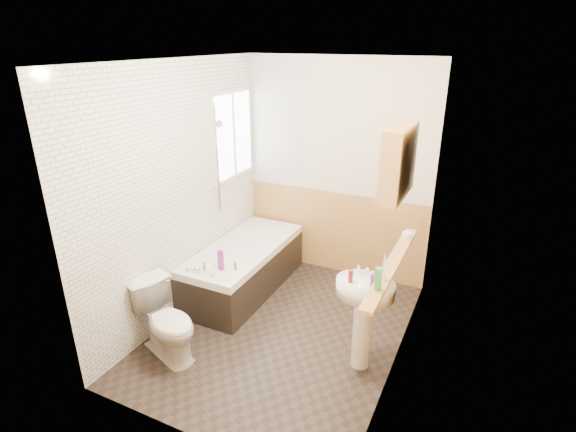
# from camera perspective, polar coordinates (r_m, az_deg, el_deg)

# --- Properties ---
(floor) EXTENTS (2.80, 2.80, 0.00)m
(floor) POSITION_cam_1_polar(r_m,az_deg,el_deg) (4.54, -0.85, -14.26)
(floor) COLOR black
(floor) RESTS_ON ground
(ceiling) EXTENTS (2.80, 2.80, 0.00)m
(ceiling) POSITION_cam_1_polar(r_m,az_deg,el_deg) (3.67, -1.07, 19.13)
(ceiling) COLOR white
(ceiling) RESTS_ON ground
(wall_back) EXTENTS (2.20, 0.02, 2.50)m
(wall_back) POSITION_cam_1_polar(r_m,az_deg,el_deg) (5.17, 6.09, 5.73)
(wall_back) COLOR beige
(wall_back) RESTS_ON ground
(wall_front) EXTENTS (2.20, 0.02, 2.50)m
(wall_front) POSITION_cam_1_polar(r_m,az_deg,el_deg) (2.87, -13.79, -8.64)
(wall_front) COLOR beige
(wall_front) RESTS_ON ground
(wall_left) EXTENTS (0.02, 2.80, 2.50)m
(wall_left) POSITION_cam_1_polar(r_m,az_deg,el_deg) (4.51, -13.68, 2.81)
(wall_left) COLOR beige
(wall_left) RESTS_ON ground
(wall_right) EXTENTS (0.02, 2.80, 2.50)m
(wall_right) POSITION_cam_1_polar(r_m,az_deg,el_deg) (3.61, 15.02, -2.17)
(wall_right) COLOR beige
(wall_right) RESTS_ON ground
(wainscot_right) EXTENTS (0.01, 2.80, 1.00)m
(wainscot_right) POSITION_cam_1_polar(r_m,az_deg,el_deg) (3.97, 13.64, -12.05)
(wainscot_right) COLOR tan
(wainscot_right) RESTS_ON wall_right
(wainscot_front) EXTENTS (2.20, 0.01, 1.00)m
(wainscot_front) POSITION_cam_1_polar(r_m,az_deg,el_deg) (3.32, -12.32, -19.72)
(wainscot_front) COLOR tan
(wainscot_front) RESTS_ON wall_front
(wainscot_back) EXTENTS (2.20, 0.01, 1.00)m
(wainscot_back) POSITION_cam_1_polar(r_m,az_deg,el_deg) (5.40, 5.70, -1.99)
(wainscot_back) COLOR tan
(wainscot_back) RESTS_ON wall_back
(tile_cladding_left) EXTENTS (0.01, 2.80, 2.50)m
(tile_cladding_left) POSITION_cam_1_polar(r_m,az_deg,el_deg) (4.50, -13.46, 2.78)
(tile_cladding_left) COLOR white
(tile_cladding_left) RESTS_ON wall_left
(tile_return_back) EXTENTS (0.75, 0.01, 1.50)m
(tile_return_back) POSITION_cam_1_polar(r_m,az_deg,el_deg) (5.31, -1.30, 11.83)
(tile_return_back) COLOR white
(tile_return_back) RESTS_ON wall_back
(window) EXTENTS (0.03, 0.79, 0.99)m
(window) POSITION_cam_1_polar(r_m,az_deg,el_deg) (5.12, -6.96, 10.16)
(window) COLOR white
(window) RESTS_ON wall_left
(bathtub) EXTENTS (0.70, 1.62, 0.67)m
(bathtub) POSITION_cam_1_polar(r_m,az_deg,el_deg) (5.08, -5.62, -6.40)
(bathtub) COLOR black
(bathtub) RESTS_ON floor
(shower_riser) EXTENTS (0.10, 0.08, 1.14)m
(shower_riser) POSITION_cam_1_polar(r_m,az_deg,el_deg) (4.84, -8.92, 8.24)
(shower_riser) COLOR silver
(shower_riser) RESTS_ON wall_left
(toilet) EXTENTS (0.77, 0.59, 0.67)m
(toilet) POSITION_cam_1_polar(r_m,az_deg,el_deg) (4.20, -15.15, -12.81)
(toilet) COLOR white
(toilet) RESTS_ON floor
(sink) EXTENTS (0.49, 0.39, 0.94)m
(sink) POSITION_cam_1_polar(r_m,az_deg,el_deg) (3.84, 9.60, -11.25)
(sink) COLOR white
(sink) RESTS_ON floor
(pine_shelf) EXTENTS (0.10, 1.45, 0.03)m
(pine_shelf) POSITION_cam_1_polar(r_m,az_deg,el_deg) (3.57, 13.07, -6.04)
(pine_shelf) COLOR tan
(pine_shelf) RESTS_ON wall_right
(medicine_cabinet) EXTENTS (0.14, 0.57, 0.51)m
(medicine_cabinet) POSITION_cam_1_polar(r_m,az_deg,el_deg) (3.30, 13.84, 6.70)
(medicine_cabinet) COLOR tan
(medicine_cabinet) RESTS_ON wall_right
(foam_can) EXTENTS (0.05, 0.05, 0.17)m
(foam_can) POSITION_cam_1_polar(r_m,az_deg,el_deg) (3.15, 11.38, -7.84)
(foam_can) COLOR #388447
(foam_can) RESTS_ON pine_shelf
(green_bottle) EXTENTS (0.05, 0.05, 0.21)m
(green_bottle) POSITION_cam_1_polar(r_m,az_deg,el_deg) (3.28, 12.12, -6.25)
(green_bottle) COLOR silver
(green_bottle) RESTS_ON pine_shelf
(black_jar) EXTENTS (0.10, 0.10, 0.05)m
(black_jar) POSITION_cam_1_polar(r_m,az_deg,el_deg) (4.00, 14.81, -2.42)
(black_jar) COLOR silver
(black_jar) RESTS_ON pine_shelf
(soap_bottle) EXTENTS (0.12, 0.18, 0.08)m
(soap_bottle) POSITION_cam_1_polar(r_m,az_deg,el_deg) (3.63, 11.20, -8.32)
(soap_bottle) COLOR purple
(soap_bottle) RESTS_ON sink
(clear_bottle) EXTENTS (0.04, 0.04, 0.11)m
(clear_bottle) POSITION_cam_1_polar(r_m,az_deg,el_deg) (3.66, 7.96, -7.57)
(clear_bottle) COLOR maroon
(clear_bottle) RESTS_ON sink
(blue_gel) EXTENTS (0.07, 0.05, 0.21)m
(blue_gel) POSITION_cam_1_polar(r_m,az_deg,el_deg) (4.47, -8.54, -5.58)
(blue_gel) COLOR purple
(blue_gel) RESTS_ON bathtub
(cream_jar) EXTENTS (0.10, 0.10, 0.05)m
(cream_jar) POSITION_cam_1_polar(r_m,az_deg,el_deg) (4.55, -12.35, -6.51)
(cream_jar) COLOR silver
(cream_jar) RESTS_ON bathtub
(orange_bottle) EXTENTS (0.03, 0.03, 0.08)m
(orange_bottle) POSITION_cam_1_polar(r_m,az_deg,el_deg) (4.48, -6.71, -6.32)
(orange_bottle) COLOR #388447
(orange_bottle) RESTS_ON bathtub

